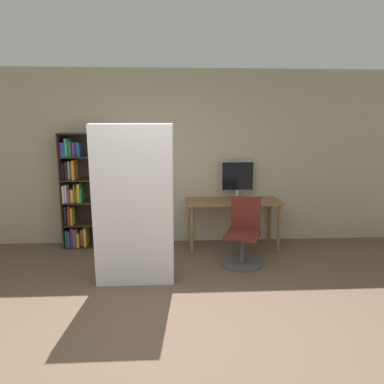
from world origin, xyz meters
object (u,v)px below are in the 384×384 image
(office_chair, at_px, (243,239))
(mattress_near, at_px, (134,207))
(bookshelf, at_px, (80,192))
(monitor, at_px, (238,178))

(office_chair, xyz_separation_m, mattress_near, (-1.38, -0.58, 0.58))
(office_chair, height_order, bookshelf, bookshelf)
(monitor, bearing_deg, bookshelf, -179.20)
(bookshelf, xyz_separation_m, mattress_near, (0.97, -1.51, 0.09))
(bookshelf, relative_size, mattress_near, 0.93)
(office_chair, bearing_deg, mattress_near, -157.24)
(mattress_near, bearing_deg, bookshelf, 122.67)
(office_chair, bearing_deg, monitor, 85.26)
(office_chair, distance_m, bookshelf, 2.57)
(office_chair, relative_size, mattress_near, 0.48)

